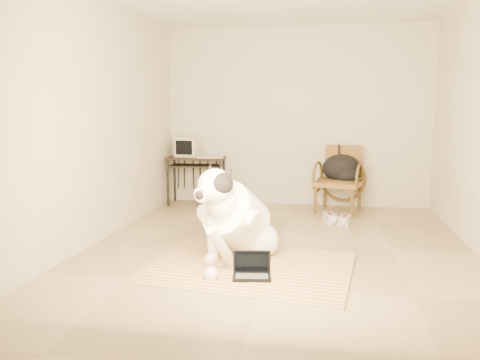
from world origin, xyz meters
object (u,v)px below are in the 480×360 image
(computer_desk, at_px, (196,164))
(pc_tower, at_px, (208,192))
(backpack, at_px, (342,169))
(crt_monitor, at_px, (188,147))
(laptop, at_px, (252,270))
(rattan_chair, at_px, (339,179))
(dog, at_px, (236,220))

(computer_desk, relative_size, pc_tower, 2.07)
(backpack, bearing_deg, crt_monitor, 174.25)
(laptop, distance_m, crt_monitor, 3.62)
(laptop, bearing_deg, rattan_chair, 74.85)
(rattan_chair, height_order, backpack, rattan_chair)
(pc_tower, bearing_deg, laptop, -69.02)
(dog, xyz_separation_m, pc_tower, (-0.95, 2.59, -0.21))
(dog, distance_m, crt_monitor, 3.03)
(dog, relative_size, pc_tower, 3.12)
(rattan_chair, bearing_deg, crt_monitor, 174.86)
(laptop, relative_size, crt_monitor, 0.97)
(dog, height_order, computer_desk, dog)
(laptop, xyz_separation_m, rattan_chair, (0.80, 2.97, 0.40))
(pc_tower, bearing_deg, dog, -69.93)
(dog, relative_size, rattan_chair, 1.46)
(pc_tower, bearing_deg, backpack, -3.89)
(computer_desk, height_order, crt_monitor, crt_monitor)
(crt_monitor, xyz_separation_m, backpack, (2.36, -0.24, -0.27))
(dog, height_order, crt_monitor, crt_monitor)
(dog, xyz_separation_m, crt_monitor, (-1.29, 2.69, 0.49))
(pc_tower, xyz_separation_m, backpack, (2.02, -0.14, 0.43))
(computer_desk, bearing_deg, laptop, -66.21)
(laptop, distance_m, backpack, 3.11)
(backpack, bearing_deg, rattan_chair, 142.20)
(laptop, relative_size, computer_desk, 0.39)
(dog, bearing_deg, crt_monitor, 115.54)
(laptop, relative_size, rattan_chair, 0.38)
(laptop, distance_m, computer_desk, 3.44)
(crt_monitor, bearing_deg, laptop, -64.44)
(dog, xyz_separation_m, laptop, (0.23, -0.48, -0.32))
(crt_monitor, distance_m, pc_tower, 0.78)
(computer_desk, bearing_deg, backpack, -4.34)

